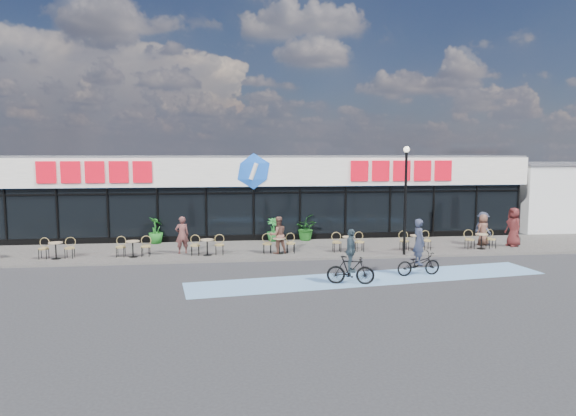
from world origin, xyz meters
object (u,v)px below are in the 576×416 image
(potted_plant_left, at_px, (156,230))
(patron_left, at_px, (182,235))
(lamp_post, at_px, (406,191))
(pedestrian_b, at_px, (483,228))
(cyclist_a, at_px, (351,262))
(potted_plant_right, at_px, (304,228))
(potted_plant_mid, at_px, (273,230))
(pedestrian_a, at_px, (514,227))
(patron_right, at_px, (278,235))
(pedestrian_c, at_px, (483,230))
(cyclist_b, at_px, (419,256))

(potted_plant_left, bearing_deg, patron_left, -61.10)
(lamp_post, height_order, pedestrian_b, lamp_post)
(potted_plant_left, distance_m, cyclist_a, 12.05)
(potted_plant_right, bearing_deg, potted_plant_mid, -176.98)
(potted_plant_mid, bearing_deg, cyclist_a, -77.19)
(potted_plant_right, distance_m, patron_left, 6.84)
(pedestrian_a, bearing_deg, cyclist_a, -66.80)
(patron_right, relative_size, cyclist_a, 0.85)
(pedestrian_c, relative_size, cyclist_b, 0.71)
(potted_plant_mid, bearing_deg, pedestrian_a, -13.79)
(potted_plant_left, height_order, potted_plant_mid, potted_plant_left)
(pedestrian_b, xyz_separation_m, cyclist_a, (-8.53, -6.63, -0.13))
(pedestrian_c, bearing_deg, cyclist_a, 15.24)
(potted_plant_left, height_order, cyclist_b, cyclist_b)
(pedestrian_a, bearing_deg, patron_left, -98.44)
(cyclist_a, xyz_separation_m, cyclist_b, (2.95, 0.99, -0.05))
(patron_right, bearing_deg, cyclist_b, 123.12)
(potted_plant_right, distance_m, cyclist_b, 8.61)
(lamp_post, relative_size, pedestrian_c, 3.14)
(pedestrian_b, relative_size, pedestrian_c, 1.06)
(potted_plant_right, relative_size, cyclist_a, 0.66)
(potted_plant_left, relative_size, pedestrian_c, 0.87)
(pedestrian_a, relative_size, cyclist_b, 0.87)
(potted_plant_right, relative_size, patron_left, 0.78)
(lamp_post, relative_size, cyclist_b, 2.22)
(patron_right, height_order, pedestrian_a, pedestrian_a)
(cyclist_a, bearing_deg, potted_plant_right, 92.15)
(potted_plant_mid, height_order, pedestrian_c, pedestrian_c)
(potted_plant_left, height_order, potted_plant_right, potted_plant_left)
(lamp_post, xyz_separation_m, potted_plant_left, (-11.75, 4.35, -2.28))
(pedestrian_a, bearing_deg, pedestrian_c, -115.78)
(potted_plant_left, xyz_separation_m, pedestrian_c, (16.54, -2.52, 0.10))
(lamp_post, bearing_deg, cyclist_a, -128.66)
(lamp_post, xyz_separation_m, patron_left, (-10.18, 1.50, -2.09))
(lamp_post, bearing_deg, cyclist_b, -100.99)
(cyclist_a, bearing_deg, pedestrian_b, 37.85)
(potted_plant_right, bearing_deg, pedestrian_c, -16.23)
(patron_left, xyz_separation_m, patron_right, (4.42, -0.55, -0.00))
(patron_left, height_order, pedestrian_a, pedestrian_a)
(potted_plant_mid, height_order, potted_plant_right, potted_plant_right)
(pedestrian_a, height_order, cyclist_a, pedestrian_a)
(potted_plant_left, xyz_separation_m, potted_plant_mid, (6.10, -0.05, -0.07))
(pedestrian_b, bearing_deg, potted_plant_left, 68.65)
(pedestrian_c, bearing_deg, cyclist_b, 22.67)
(patron_right, bearing_deg, cyclist_a, 95.81)
(lamp_post, distance_m, potted_plant_mid, 7.48)
(patron_right, bearing_deg, pedestrian_b, 170.89)
(pedestrian_b, bearing_deg, cyclist_a, 114.30)
(lamp_post, xyz_separation_m, potted_plant_right, (-3.98, 4.39, -2.28))
(lamp_post, height_order, potted_plant_right, lamp_post)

